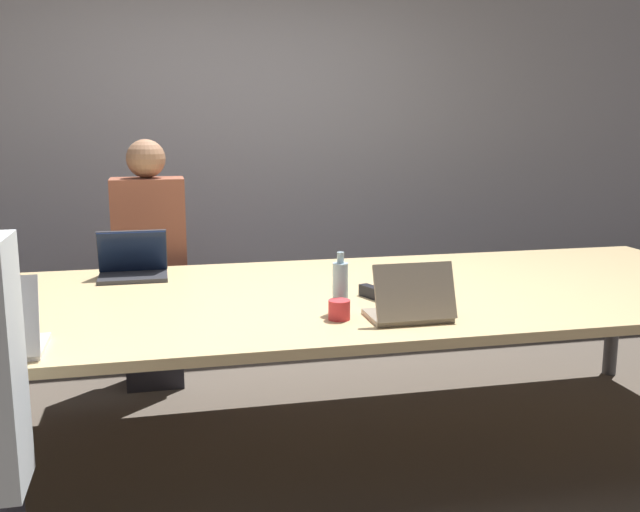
{
  "coord_description": "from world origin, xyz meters",
  "views": [
    {
      "loc": [
        -0.5,
        -3.04,
        1.52
      ],
      "look_at": [
        0.22,
        0.1,
        0.9
      ],
      "focal_mm": 40.0,
      "sensor_mm": 36.0,
      "label": 1
    }
  ],
  "objects_px": {
    "person_far_midleft": "(151,269)",
    "stapler": "(373,292)",
    "cup_near_midright": "(339,310)",
    "bottle_near_midright": "(340,287)",
    "laptop_far_midleft": "(133,264)",
    "laptop_near_midright": "(411,304)"
  },
  "relations": [
    {
      "from": "cup_near_midright",
      "to": "person_far_midleft",
      "type": "relative_size",
      "value": 0.06
    },
    {
      "from": "laptop_near_midright",
      "to": "stapler",
      "type": "bearing_deg",
      "value": -84.39
    },
    {
      "from": "laptop_far_midleft",
      "to": "stapler",
      "type": "relative_size",
      "value": 2.15
    },
    {
      "from": "laptop_far_midleft",
      "to": "bottle_near_midright",
      "type": "bearing_deg",
      "value": -45.78
    },
    {
      "from": "laptop_near_midright",
      "to": "person_far_midleft",
      "type": "distance_m",
      "value": 1.84
    },
    {
      "from": "laptop_near_midright",
      "to": "person_far_midleft",
      "type": "xyz_separation_m",
      "value": [
        -0.99,
        1.54,
        -0.13
      ]
    },
    {
      "from": "cup_near_midright",
      "to": "stapler",
      "type": "distance_m",
      "value": 0.38
    },
    {
      "from": "laptop_far_midleft",
      "to": "person_far_midleft",
      "type": "bearing_deg",
      "value": 81.21
    },
    {
      "from": "bottle_near_midright",
      "to": "person_far_midleft",
      "type": "distance_m",
      "value": 1.57
    },
    {
      "from": "laptop_near_midright",
      "to": "cup_near_midright",
      "type": "xyz_separation_m",
      "value": [
        -0.26,
        0.08,
        -0.03
      ]
    },
    {
      "from": "cup_near_midright",
      "to": "stapler",
      "type": "xyz_separation_m",
      "value": [
        0.23,
        0.3,
        -0.01
      ]
    },
    {
      "from": "bottle_near_midright",
      "to": "laptop_far_midleft",
      "type": "xyz_separation_m",
      "value": [
        -0.83,
        0.86,
        -0.04
      ]
    },
    {
      "from": "laptop_far_midleft",
      "to": "cup_near_midright",
      "type": "bearing_deg",
      "value": -49.87
    },
    {
      "from": "person_far_midleft",
      "to": "cup_near_midright",
      "type": "bearing_deg",
      "value": -63.61
    },
    {
      "from": "cup_near_midright",
      "to": "person_far_midleft",
      "type": "bearing_deg",
      "value": 116.39
    },
    {
      "from": "laptop_near_midright",
      "to": "cup_near_midright",
      "type": "distance_m",
      "value": 0.28
    },
    {
      "from": "bottle_near_midright",
      "to": "stapler",
      "type": "distance_m",
      "value": 0.29
    },
    {
      "from": "laptop_near_midright",
      "to": "stapler",
      "type": "relative_size",
      "value": 2.03
    },
    {
      "from": "person_far_midleft",
      "to": "laptop_far_midleft",
      "type": "bearing_deg",
      "value": -98.79
    },
    {
      "from": "laptop_far_midleft",
      "to": "stapler",
      "type": "distance_m",
      "value": 1.22
    },
    {
      "from": "cup_near_midright",
      "to": "bottle_near_midright",
      "type": "height_order",
      "value": "bottle_near_midright"
    },
    {
      "from": "person_far_midleft",
      "to": "stapler",
      "type": "height_order",
      "value": "person_far_midleft"
    }
  ]
}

